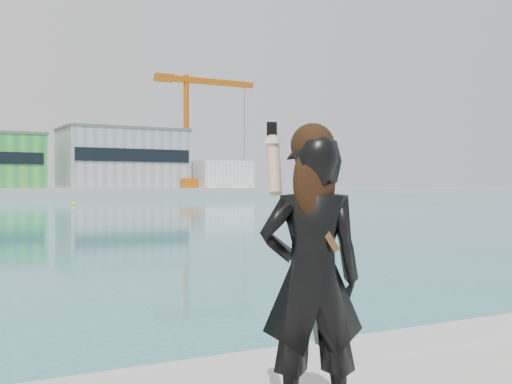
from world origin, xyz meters
TOP-DOWN VIEW (x-y plane):
  - warehouse_grey_right at (40.00, 127.98)m, footprint 25.50×15.35m
  - ancillary_shed at (62.00, 126.00)m, footprint 12.00×10.00m
  - dock_crane at (53.20, 122.00)m, footprint 23.00×4.00m
  - flagpole_right at (22.09, 121.00)m, footprint 1.28×0.16m
  - buoy_near at (16.81, 73.65)m, footprint 0.50×0.50m
  - woman at (0.42, -0.72)m, footprint 0.75×0.63m

SIDE VIEW (x-z plane):
  - buoy_near at x=16.81m, z-range -0.25..0.25m
  - woman at x=0.42m, z-range 0.81..2.68m
  - ancillary_shed at x=62.00m, z-range 2.00..8.00m
  - flagpole_right at x=22.09m, z-range 2.54..10.54m
  - warehouse_grey_right at x=40.00m, z-range 2.01..14.51m
  - dock_crane at x=53.20m, z-range 3.07..27.07m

